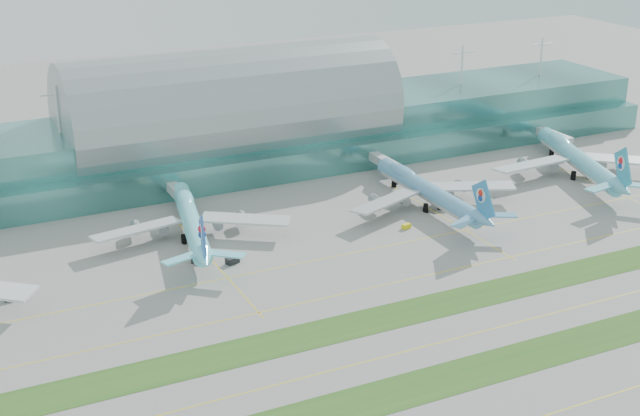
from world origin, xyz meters
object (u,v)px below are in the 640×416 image
airliner_c (427,190)px  airliner_d (578,158)px  airliner_b (191,220)px  terminal (231,128)px

airliner_c → airliner_d: (64.80, 3.23, 0.56)m
airliner_b → airliner_c: bearing=4.9°
airliner_b → airliner_c: airliner_c is taller
airliner_c → airliner_b: bearing=173.9°
airliner_c → airliner_d: airliner_d is taller
terminal → airliner_c: (41.69, -66.68, -8.41)m
airliner_b → airliner_c: size_ratio=0.97×
airliner_b → airliner_d: airliner_d is taller
terminal → airliner_d: (106.49, -63.45, -7.86)m
airliner_c → airliner_d: 64.88m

